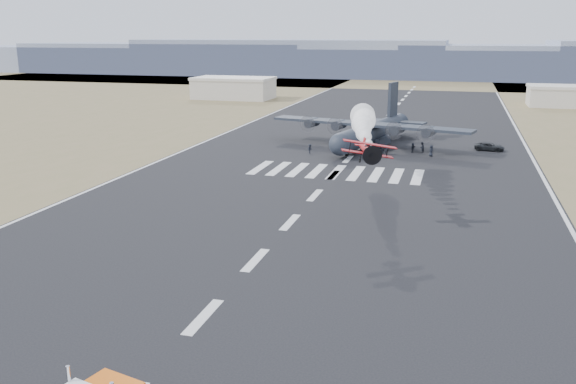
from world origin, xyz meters
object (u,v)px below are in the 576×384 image
at_px(support_vehicle, 489,147).
at_px(crew_a, 387,150).
at_px(crew_b, 422,148).
at_px(crew_h, 369,144).
at_px(aerobatic_biplane, 367,150).
at_px(crew_f, 413,148).
at_px(transport_aircraft, 372,131).
at_px(hangar_right, 566,96).
at_px(crew_g, 363,147).
at_px(crew_e, 431,151).
at_px(hangar_left, 234,88).
at_px(crew_d, 382,152).
at_px(crew_c, 310,149).

height_order(support_vehicle, crew_a, crew_a).
relative_size(crew_b, crew_h, 1.05).
relative_size(aerobatic_biplane, crew_f, 3.34).
relative_size(transport_aircraft, crew_h, 21.02).
distance_m(transport_aircraft, crew_h, 3.45).
bearing_deg(crew_a, support_vehicle, -83.83).
bearing_deg(crew_h, hangar_right, -123.39).
bearing_deg(crew_b, crew_g, -53.03).
bearing_deg(transport_aircraft, support_vehicle, 16.05).
relative_size(aerobatic_biplane, crew_h, 3.22).
relative_size(crew_a, crew_b, 0.92).
bearing_deg(crew_a, hangar_right, -46.07).
xyz_separation_m(support_vehicle, crew_g, (-21.44, -7.54, 0.12)).
bearing_deg(crew_e, crew_f, 8.73).
distance_m(support_vehicle, crew_a, 19.19).
xyz_separation_m(support_vehicle, crew_a, (-17.15, -8.62, 0.16)).
height_order(crew_b, crew_g, crew_b).
relative_size(hangar_left, hangar_right, 1.20).
height_order(crew_b, crew_h, crew_b).
bearing_deg(crew_g, hangar_left, -51.58).
distance_m(aerobatic_biplane, crew_b, 44.11).
relative_size(crew_b, crew_g, 1.13).
relative_size(transport_aircraft, crew_g, 22.49).
relative_size(aerobatic_biplane, crew_e, 3.03).
relative_size(crew_b, crew_d, 1.16).
distance_m(crew_c, crew_f, 17.95).
distance_m(crew_a, crew_e, 7.44).
xyz_separation_m(hangar_right, crew_a, (-40.34, -84.33, -2.14)).
bearing_deg(crew_d, crew_b, -153.45).
height_order(crew_c, crew_f, crew_f).
bearing_deg(crew_g, hangar_right, -114.07).
height_order(crew_f, crew_h, crew_h).
relative_size(hangar_right, crew_d, 12.71).
xyz_separation_m(crew_b, crew_c, (-18.68, -5.53, -0.15)).
bearing_deg(crew_b, crew_f, -57.31).
relative_size(hangar_left, crew_g, 14.69).
bearing_deg(crew_d, crew_c, -10.08).
bearing_deg(crew_b, aerobatic_biplane, 20.36).
xyz_separation_m(crew_c, crew_e, (20.39, 2.75, 0.15)).
bearing_deg(crew_h, crew_c, 33.80).
xyz_separation_m(crew_b, crew_e, (1.71, -2.78, 0.01)).
relative_size(aerobatic_biplane, crew_d, 3.56).
height_order(transport_aircraft, support_vehicle, transport_aircraft).
distance_m(crew_d, crew_f, 6.85).
distance_m(support_vehicle, crew_b, 12.64).
bearing_deg(crew_h, crew_f, 162.00).
height_order(crew_a, crew_h, crew_h).
xyz_separation_m(transport_aircraft, crew_h, (-0.09, -2.87, -1.92)).
relative_size(support_vehicle, crew_e, 2.70).
height_order(hangar_left, hangar_right, hangar_left).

